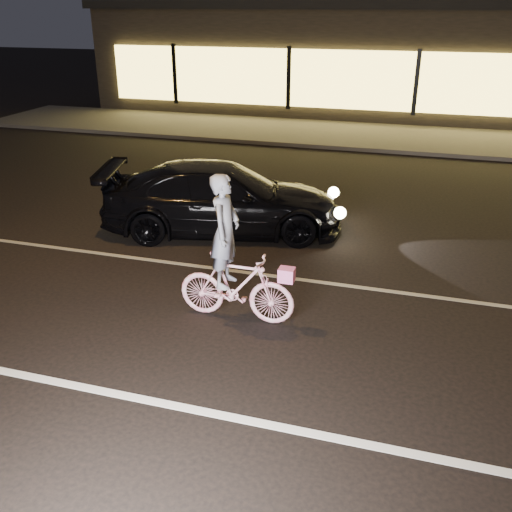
% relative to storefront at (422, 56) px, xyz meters
% --- Properties ---
extents(ground, '(90.00, 90.00, 0.00)m').
position_rel_storefront_xyz_m(ground, '(0.00, -18.97, -2.15)').
color(ground, black).
rests_on(ground, ground).
extents(lane_stripe_near, '(60.00, 0.12, 0.01)m').
position_rel_storefront_xyz_m(lane_stripe_near, '(0.00, -20.47, -2.14)').
color(lane_stripe_near, silver).
rests_on(lane_stripe_near, ground).
extents(lane_stripe_far, '(60.00, 0.10, 0.01)m').
position_rel_storefront_xyz_m(lane_stripe_far, '(0.00, -16.97, -2.14)').
color(lane_stripe_far, gray).
rests_on(lane_stripe_far, ground).
extents(sidewalk, '(30.00, 4.00, 0.12)m').
position_rel_storefront_xyz_m(sidewalk, '(0.00, -5.97, -2.09)').
color(sidewalk, '#383533').
rests_on(sidewalk, ground).
extents(storefront, '(25.40, 8.42, 4.20)m').
position_rel_storefront_xyz_m(storefront, '(0.00, 0.00, 0.00)').
color(storefront, black).
rests_on(storefront, ground).
extents(cyclist, '(1.67, 0.58, 2.10)m').
position_rel_storefront_xyz_m(cyclist, '(-1.78, -18.43, -1.40)').
color(cyclist, '#DA406D').
rests_on(cyclist, ground).
extents(sedan, '(4.91, 2.99, 1.33)m').
position_rel_storefront_xyz_m(sedan, '(-3.07, -15.27, -1.48)').
color(sedan, black).
rests_on(sedan, ground).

